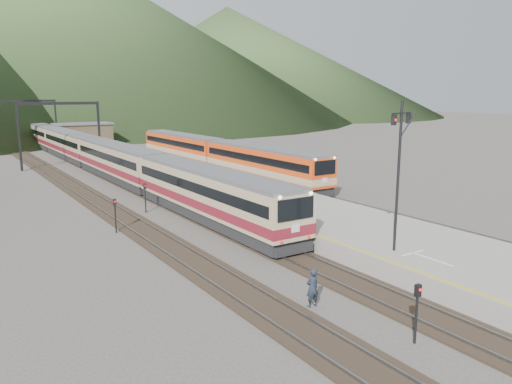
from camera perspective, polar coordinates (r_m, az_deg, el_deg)
ground at (r=20.46m, az=26.41°, el=-16.06°), size 400.00×400.00×0.00m
track_main at (r=52.14m, az=-14.58°, el=1.01°), size 2.60×200.00×0.23m
track_far at (r=50.81m, az=-19.92°, el=0.43°), size 2.60×200.00×0.23m
track_second at (r=56.77m, az=-3.54°, el=2.16°), size 2.60×200.00×0.23m
platform at (r=52.27m, az=-8.08°, el=1.76°), size 8.00×100.00×1.00m
gantry_near at (r=65.22m, az=-21.51°, el=7.46°), size 9.55×0.25×8.00m
gantry_far at (r=89.82m, az=-24.86°, el=8.02°), size 9.55×0.25×8.00m
station_shed at (r=89.68m, az=-19.14°, el=6.50°), size 9.40×4.40×3.10m
hill_b at (r=244.85m, az=-23.12°, el=17.04°), size 220.00×220.00×75.00m
hill_c at (r=253.04m, az=-3.28°, el=14.82°), size 160.00×160.00×50.00m
main_train at (r=73.29m, az=-20.33°, el=5.07°), size 2.93×100.60×3.58m
second_train at (r=58.06m, az=-4.44°, el=4.19°), size 2.76×37.68×3.37m
signal_mast at (r=25.93m, az=16.02°, el=3.34°), size 2.11×0.80×7.63m
short_signal_a at (r=19.31m, az=17.91°, el=-12.26°), size 0.23×0.17×2.27m
short_signal_b at (r=38.89m, az=-12.56°, el=-0.20°), size 0.25×0.21×2.27m
short_signal_c at (r=33.69m, az=-15.81°, el=-2.11°), size 0.26×0.22×2.27m
worker at (r=21.73m, az=6.46°, el=-10.81°), size 0.64×0.44×1.71m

